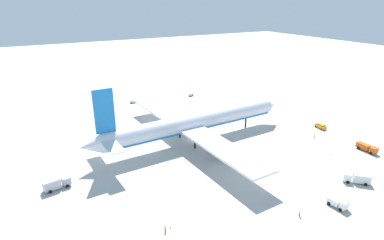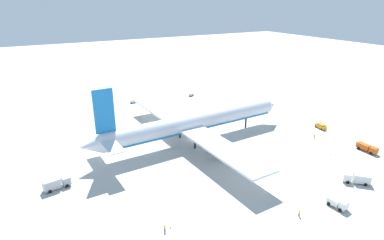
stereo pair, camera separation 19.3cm
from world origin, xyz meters
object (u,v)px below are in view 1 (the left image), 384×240
at_px(service_van, 321,126).
at_px(ground_worker_1, 300,213).
at_px(baggage_cart_0, 133,101).
at_px(baggage_cart_1, 191,94).
at_px(service_truck_0, 357,178).
at_px(traffic_cone_1, 171,227).
at_px(traffic_cone_2, 331,154).
at_px(airliner, 192,123).
at_px(service_truck_3, 367,147).
at_px(traffic_cone_0, 179,105).
at_px(service_truck_2, 338,203).
at_px(service_truck_1, 56,183).
at_px(traffic_cone_3, 170,105).
at_px(ground_worker_2, 314,136).
at_px(ground_worker_0, 165,228).

relative_size(service_van, ground_worker_1, 2.91).
height_order(baggage_cart_0, baggage_cart_1, baggage_cart_1).
bearing_deg(service_truck_0, traffic_cone_1, 171.14).
distance_m(ground_worker_1, traffic_cone_1, 30.11).
relative_size(traffic_cone_1, traffic_cone_2, 1.00).
relative_size(airliner, baggage_cart_0, 22.44).
xyz_separation_m(traffic_cone_1, traffic_cone_2, (60.61, 6.29, 0.00)).
distance_m(baggage_cart_0, traffic_cone_2, 92.11).
xyz_separation_m(service_truck_3, baggage_cart_0, (-50.39, 87.92, -0.51)).
bearing_deg(service_truck_3, service_van, 82.35).
bearing_deg(traffic_cone_2, traffic_cone_0, 105.89).
bearing_deg(service_truck_2, traffic_cone_1, 161.53).
bearing_deg(service_truck_3, service_truck_1, 164.15).
relative_size(service_truck_0, service_truck_3, 0.96).
relative_size(baggage_cart_0, traffic_cone_1, 6.34).
bearing_deg(ground_worker_1, traffic_cone_3, 84.01).
bearing_deg(service_truck_1, traffic_cone_3, 40.84).
relative_size(airliner, traffic_cone_2, 142.32).
bearing_deg(ground_worker_1, ground_worker_2, 37.17).
bearing_deg(airliner, ground_worker_1, -88.00).
xyz_separation_m(service_truck_2, ground_worker_0, (-40.31, 12.55, -0.35)).
bearing_deg(service_truck_2, ground_worker_1, 169.48).
bearing_deg(airliner, ground_worker_2, -25.15).
xyz_separation_m(service_truck_0, ground_worker_2, (13.99, 26.66, -0.67)).
distance_m(traffic_cone_1, traffic_cone_2, 60.93).
bearing_deg(service_truck_3, traffic_cone_0, 113.92).
bearing_deg(traffic_cone_3, airliner, -105.11).
distance_m(service_truck_1, traffic_cone_0, 76.75).
relative_size(ground_worker_1, traffic_cone_2, 3.09).
height_order(service_van, traffic_cone_3, service_van).
relative_size(service_truck_0, traffic_cone_1, 12.02).
bearing_deg(ground_worker_1, service_truck_2, -10.52).
relative_size(service_truck_1, baggage_cart_1, 2.06).
height_order(ground_worker_0, traffic_cone_0, ground_worker_0).
relative_size(ground_worker_1, traffic_cone_0, 3.09).
distance_m(baggage_cart_0, ground_worker_1, 101.45).
distance_m(airliner, traffic_cone_3, 43.00).
distance_m(service_truck_2, traffic_cone_0, 88.97).
relative_size(ground_worker_1, ground_worker_2, 0.98).
xyz_separation_m(ground_worker_0, traffic_cone_1, (1.48, 0.42, -0.62)).
relative_size(service_truck_2, traffic_cone_2, 8.97).
relative_size(service_truck_2, ground_worker_0, 2.82).
height_order(baggage_cart_0, ground_worker_0, ground_worker_0).
xyz_separation_m(baggage_cart_1, ground_worker_2, (13.27, -68.65, 0.06)).
bearing_deg(traffic_cone_2, service_truck_0, -118.21).
relative_size(service_truck_2, ground_worker_2, 2.84).
bearing_deg(traffic_cone_1, ground_worker_1, -21.35).
bearing_deg(traffic_cone_2, ground_worker_0, -173.83).
distance_m(service_truck_2, ground_worker_0, 42.21).
bearing_deg(traffic_cone_3, ground_worker_1, -95.99).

